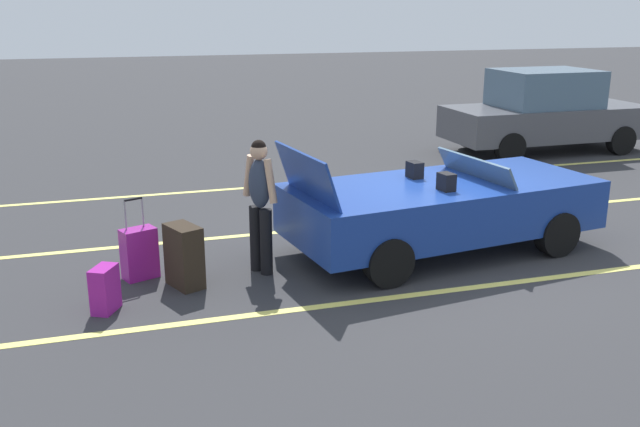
% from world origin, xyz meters
% --- Properties ---
extents(ground_plane, '(80.00, 80.00, 0.00)m').
position_xyz_m(ground_plane, '(0.00, 0.00, 0.00)').
color(ground_plane, '#333335').
extents(lot_line_near, '(18.00, 0.12, 0.01)m').
position_xyz_m(lot_line_near, '(0.00, -1.32, 0.00)').
color(lot_line_near, '#EAE066').
rests_on(lot_line_near, ground_plane).
extents(lot_line_mid, '(18.00, 0.12, 0.01)m').
position_xyz_m(lot_line_mid, '(0.00, 1.38, 0.00)').
color(lot_line_mid, '#EAE066').
rests_on(lot_line_mid, ground_plane).
extents(lot_line_far, '(18.00, 0.12, 0.01)m').
position_xyz_m(lot_line_far, '(0.00, 4.08, 0.00)').
color(lot_line_far, '#EAE066').
rests_on(lot_line_far, ground_plane).
extents(convertible_car, '(4.33, 2.30, 1.53)m').
position_xyz_m(convertible_car, '(0.20, 0.03, 0.59)').
color(convertible_car, navy).
rests_on(convertible_car, ground_plane).
extents(suitcase_large_black, '(0.44, 0.55, 0.74)m').
position_xyz_m(suitcase_large_black, '(-3.42, -0.28, 0.37)').
color(suitcase_large_black, '#2D2319').
rests_on(suitcase_large_black, ground_plane).
extents(suitcase_medium_bright, '(0.46, 0.37, 0.98)m').
position_xyz_m(suitcase_medium_bright, '(-3.91, 0.14, 0.31)').
color(suitcase_medium_bright, '#991E8C').
rests_on(suitcase_medium_bright, ground_plane).
extents(suitcase_small_carryon, '(0.34, 0.39, 0.50)m').
position_xyz_m(suitcase_small_carryon, '(-4.32, -0.75, 0.25)').
color(suitcase_small_carryon, '#991E8C').
rests_on(suitcase_small_carryon, ground_plane).
extents(traveler_person, '(0.35, 0.58, 1.65)m').
position_xyz_m(traveler_person, '(-2.47, -0.09, 0.93)').
color(traveler_person, black).
rests_on(traveler_person, ground_plane).
extents(parked_sedan_near, '(4.52, 1.91, 1.82)m').
position_xyz_m(parked_sedan_near, '(5.23, 5.44, 0.89)').
color(parked_sedan_near, '#4C4C51').
rests_on(parked_sedan_near, ground_plane).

